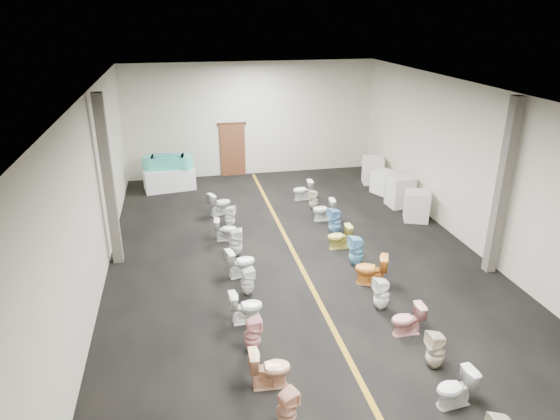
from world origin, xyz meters
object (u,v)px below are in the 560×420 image
Objects in this scene: toilet_left_10 at (220,203)px; toilet_right_10 at (314,200)px; bathtub at (168,162)px; appliance_crate_b at (400,191)px; toilet_right_3 at (407,320)px; toilet_right_11 at (303,190)px; toilet_left_8 at (226,230)px; toilet_left_4 at (246,307)px; toilet_left_1 at (287,410)px; toilet_right_2 at (436,350)px; toilet_right_7 at (339,237)px; toilet_right_5 at (371,270)px; toilet_right_6 at (356,251)px; toilet_left_6 at (241,262)px; appliance_crate_c at (384,182)px; toilet_right_4 at (382,294)px; appliance_crate_d at (373,170)px; toilet_left_7 at (236,242)px; toilet_left_2 at (270,368)px; display_table at (169,179)px; toilet_left_5 at (247,281)px; toilet_right_9 at (324,210)px; toilet_right_1 at (455,389)px; appliance_crate_a at (417,206)px; toilet_left_9 at (230,217)px; toilet_left_3 at (253,334)px.

toilet_left_10 is 3.17m from toilet_right_10.
bathtub is 8.49m from appliance_crate_b.
toilet_right_11 is (-0.16, 8.20, 0.01)m from toilet_right_3.
appliance_crate_b is 6.36m from toilet_left_8.
toilet_left_4 reaches higher than toilet_right_11.
toilet_left_1 is 3.18m from toilet_right_2.
toilet_right_10 is (0.08, 3.04, -0.00)m from toilet_right_7.
bathtub is 5.25m from toilet_left_8.
toilet_right_5 is 2.09m from toilet_right_7.
toilet_right_6 is at bearing -127.72° from appliance_crate_b.
appliance_crate_c is at bearing -62.86° from toilet_left_6.
appliance_crate_d is at bearing 154.80° from toilet_right_4.
appliance_crate_b is at bearing -60.08° from toilet_left_7.
toilet_left_2 reaches higher than toilet_right_10.
appliance_crate_d reaches higher than toilet_right_6.
toilet_left_6 is at bearing -139.63° from appliance_crate_c.
toilet_left_6 is at bearing -85.74° from toilet_right_5.
toilet_left_10 is 6.21m from toilet_right_5.
toilet_left_10 is (1.62, -2.91, -0.02)m from display_table.
toilet_right_4 is (3.05, -4.38, 0.06)m from toilet_left_8.
toilet_left_1 reaches higher than toilet_right_10.
toilet_left_1 reaches higher than toilet_left_5.
appliance_crate_b is 1.47× the size of toilet_right_9.
toilet_right_2 reaches higher than toilet_left_2.
toilet_left_8 is at bearing -162.91° from toilet_right_1.
toilet_right_5 is (-2.94, -3.56, -0.08)m from appliance_crate_a.
toilet_right_1 is at bearing -154.29° from toilet_left_5.
toilet_right_5 is at bearing 179.69° from toilet_right_2.
toilet_left_7 is (-6.00, -3.98, -0.01)m from appliance_crate_c.
toilet_left_8 is at bearing -177.38° from appliance_crate_a.
toilet_left_4 is at bearing 162.47° from toilet_left_6.
toilet_right_10 is at bearing -17.93° from toilet_left_2.
toilet_left_6 is 3.26m from toilet_right_5.
toilet_left_7 is 1.14× the size of toilet_left_9.
toilet_right_9 is at bearing -156.68° from toilet_right_5.
toilet_left_3 is 1.06× the size of toilet_right_11.
toilet_right_4 is at bearing -63.51° from display_table.
toilet_right_10 is at bearing -42.79° from toilet_left_1.
toilet_right_3 is at bearing -96.25° from toilet_left_3.
bathtub is at bearing -124.91° from toilet_right_9.
toilet_right_3 is 0.97× the size of toilet_right_11.
toilet_left_4 is 4.34m from toilet_right_7.
toilet_right_2 is (4.87, -11.40, -0.02)m from display_table.
appliance_crate_c is at bearing 151.89° from toilet_right_4.
toilet_left_2 is 5.24m from toilet_left_7.
appliance_crate_a is 9.67m from toilet_left_1.
appliance_crate_d is 1.45× the size of toilet_right_9.
toilet_right_1 is (2.97, -5.22, -0.03)m from toilet_left_6.
toilet_left_10 is at bearing 34.22° from toilet_left_9.
toilet_right_9 is at bearing -40.17° from display_table.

